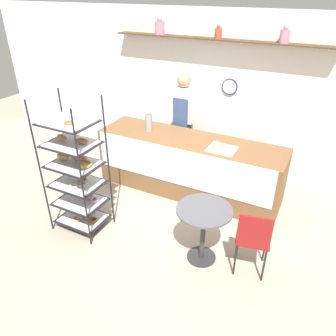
# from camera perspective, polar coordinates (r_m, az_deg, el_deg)

# --- Properties ---
(ground_plane) EXTENTS (14.00, 14.00, 0.00)m
(ground_plane) POSITION_cam_1_polar(r_m,az_deg,el_deg) (4.69, -2.27, -10.57)
(ground_plane) COLOR gray
(back_wall) EXTENTS (10.00, 0.30, 2.70)m
(back_wall) POSITION_cam_1_polar(r_m,az_deg,el_deg) (5.87, 8.43, 12.86)
(back_wall) COLOR white
(back_wall) RESTS_ON ground_plane
(display_counter) EXTENTS (2.94, 0.80, 0.93)m
(display_counter) POSITION_cam_1_polar(r_m,az_deg,el_deg) (5.26, 3.67, 0.44)
(display_counter) COLOR brown
(display_counter) RESTS_ON ground_plane
(pastry_rack) EXTENTS (0.70, 0.55, 1.87)m
(pastry_rack) POSITION_cam_1_polar(r_m,az_deg,el_deg) (4.42, -15.58, -0.87)
(pastry_rack) COLOR black
(pastry_rack) RESTS_ON ground_plane
(person_worker) EXTENTS (0.39, 0.24, 1.77)m
(person_worker) POSITION_cam_1_polar(r_m,az_deg,el_deg) (5.68, 2.62, 8.48)
(person_worker) COLOR #282833
(person_worker) RESTS_ON ground_plane
(cafe_table) EXTENTS (0.66, 0.66, 0.75)m
(cafe_table) POSITION_cam_1_polar(r_m,az_deg,el_deg) (3.93, 6.22, -9.36)
(cafe_table) COLOR #262628
(cafe_table) RESTS_ON ground_plane
(cafe_chair) EXTENTS (0.44, 0.44, 0.89)m
(cafe_chair) POSITION_cam_1_polar(r_m,az_deg,el_deg) (3.84, 14.64, -11.48)
(cafe_chair) COLOR black
(cafe_chair) RESTS_ON ground_plane
(coffee_carafe) EXTENTS (0.11, 0.11, 0.33)m
(coffee_carafe) POSITION_cam_1_polar(r_m,az_deg,el_deg) (5.30, -3.40, 8.11)
(coffee_carafe) COLOR gray
(coffee_carafe) RESTS_ON display_counter
(donut_tray_counter) EXTENTS (0.40, 0.36, 0.05)m
(donut_tray_counter) POSITION_cam_1_polar(r_m,az_deg,el_deg) (4.79, 9.10, 3.50)
(donut_tray_counter) COLOR silver
(donut_tray_counter) RESTS_ON display_counter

